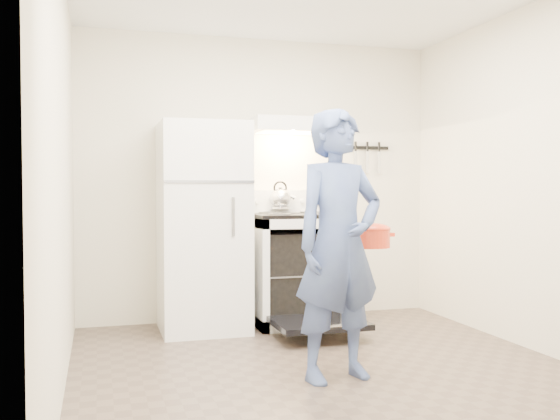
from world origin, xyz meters
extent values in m
plane|color=brown|center=(0.00, 0.00, 0.00)|extent=(3.60, 3.60, 0.00)
cube|color=beige|center=(0.00, 1.80, 1.25)|extent=(3.20, 0.02, 2.50)
cube|color=white|center=(-0.58, 1.45, 0.85)|extent=(0.70, 0.70, 1.70)
cube|color=white|center=(0.23, 1.48, 0.46)|extent=(0.76, 0.65, 0.92)
cube|color=black|center=(0.23, 1.48, 0.94)|extent=(0.76, 0.65, 0.03)
cube|color=white|center=(0.23, 1.76, 1.05)|extent=(0.76, 0.07, 0.20)
cube|color=black|center=(0.23, 0.88, 0.12)|extent=(0.70, 0.54, 0.04)
cube|color=slate|center=(0.23, 1.48, 0.44)|extent=(0.60, 0.52, 0.01)
cube|color=white|center=(0.23, 1.55, 1.71)|extent=(0.76, 0.50, 0.12)
cube|color=black|center=(1.05, 1.79, 1.55)|extent=(0.40, 0.02, 0.03)
cylinder|color=#8D7050|center=(0.32, 1.50, 0.45)|extent=(0.31, 0.31, 0.02)
cylinder|color=silver|center=(0.51, 1.22, 1.05)|extent=(0.11, 0.11, 0.13)
imported|color=navy|center=(0.00, -0.10, 0.83)|extent=(0.67, 0.51, 1.65)
camera|label=1|loc=(-1.40, -3.63, 1.17)|focal=40.00mm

